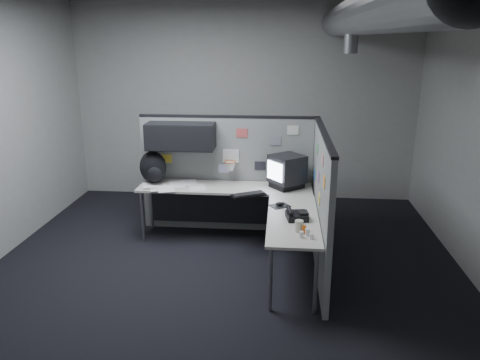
# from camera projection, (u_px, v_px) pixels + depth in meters

# --- Properties ---
(room) EXTENTS (5.62, 5.62, 3.22)m
(room) POSITION_uv_depth(u_px,v_px,m) (275.00, 91.00, 4.82)
(room) COLOR black
(room) RESTS_ON ground
(partition_back) EXTENTS (2.44, 0.42, 1.63)m
(partition_back) POSITION_uv_depth(u_px,v_px,m) (216.00, 162.00, 6.39)
(partition_back) COLOR gray
(partition_back) RESTS_ON ground
(partition_right) EXTENTS (0.07, 2.23, 1.63)m
(partition_right) POSITION_uv_depth(u_px,v_px,m) (321.00, 202.00, 5.35)
(partition_right) COLOR gray
(partition_right) RESTS_ON ground
(desk) EXTENTS (2.31, 2.11, 0.73)m
(desk) POSITION_uv_depth(u_px,v_px,m) (242.00, 202.00, 5.95)
(desk) COLOR beige
(desk) RESTS_ON ground
(monitor) EXTENTS (0.54, 0.54, 0.44)m
(monitor) POSITION_uv_depth(u_px,v_px,m) (287.00, 171.00, 6.11)
(monitor) COLOR black
(monitor) RESTS_ON desk
(keyboard) EXTENTS (0.46, 0.34, 0.04)m
(keyboard) POSITION_uv_depth(u_px,v_px,m) (249.00, 195.00, 5.82)
(keyboard) COLOR black
(keyboard) RESTS_ON desk
(mouse) EXTENTS (0.28, 0.27, 0.05)m
(mouse) POSITION_uv_depth(u_px,v_px,m) (280.00, 205.00, 5.48)
(mouse) COLOR black
(mouse) RESTS_ON desk
(phone) EXTENTS (0.26, 0.28, 0.12)m
(phone) POSITION_uv_depth(u_px,v_px,m) (296.00, 215.00, 5.09)
(phone) COLOR black
(phone) RESTS_ON desk
(bottles) EXTENTS (0.14, 0.17, 0.08)m
(bottles) POSITION_uv_depth(u_px,v_px,m) (306.00, 232.00, 4.65)
(bottles) COLOR silver
(bottles) RESTS_ON desk
(cup) EXTENTS (0.09, 0.09, 0.12)m
(cup) POSITION_uv_depth(u_px,v_px,m) (299.00, 226.00, 4.75)
(cup) COLOR beige
(cup) RESTS_ON desk
(papers) EXTENTS (0.91, 0.65, 0.02)m
(papers) POSITION_uv_depth(u_px,v_px,m) (173.00, 186.00, 6.20)
(papers) COLOR white
(papers) RESTS_ON desk
(backpack) EXTENTS (0.38, 0.34, 0.45)m
(backpack) POSITION_uv_depth(u_px,v_px,m) (153.00, 168.00, 6.29)
(backpack) COLOR black
(backpack) RESTS_ON desk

